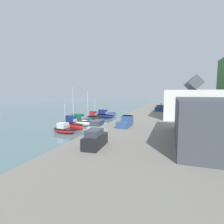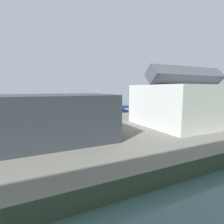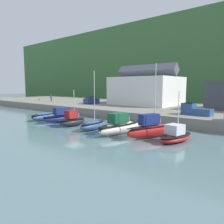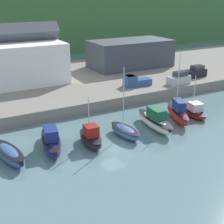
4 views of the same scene
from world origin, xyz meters
The scene contains 14 objects.
ground_plane centered at (0.00, 0.00, 0.00)m, with size 320.00×320.00×0.00m, color slate.
quay_promenade centered at (0.00, 25.18, 0.86)m, with size 126.77×29.41×1.71m.
harbor_clubhouse centered at (-4.41, 27.77, 5.46)m, with size 16.15×12.91×10.16m.
yacht_club_building centered at (19.72, 28.09, 4.51)m, with size 16.97×9.01×5.61m.
moored_boat_0 centered at (-11.11, 2.32, 0.73)m, with size 3.09×6.68×1.37m.
moored_boat_1 centered at (-6.36, 2.86, 0.97)m, with size 3.35×7.73×2.64m.
moored_boat_2 centered at (-2.08, 1.42, 0.94)m, with size 2.33×5.01×5.82m.
moored_boat_3 centered at (2.58, 1.45, 0.71)m, with size 2.52×5.37×8.62m.
moored_boat_4 centered at (7.31, 1.85, 1.06)m, with size 2.72×7.93×2.86m.
moored_boat_5 centered at (11.66, 2.54, 1.14)m, with size 3.97×7.51×9.20m.
moored_boat_6 centered at (14.85, 2.65, 0.74)m, with size 3.13×5.54×5.88m.
parked_car_0 centered at (26.04, 14.62, 2.63)m, with size 4.28×1.99×2.16m.
parked_car_1 centered at (19.95, 12.31, 2.63)m, with size 4.27×1.97×2.16m.
pickup_truck_0 centered at (12.58, 14.90, 2.53)m, with size 4.82×2.20×1.90m.
Camera 4 is at (-15.51, -28.37, 16.59)m, focal length 50.00 mm.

